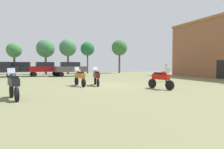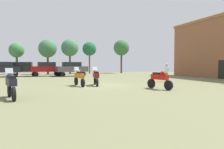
# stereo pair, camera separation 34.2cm
# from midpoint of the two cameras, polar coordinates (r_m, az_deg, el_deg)

# --- Properties ---
(ground_plane) EXTENTS (44.00, 52.00, 0.02)m
(ground_plane) POSITION_cam_midpoint_polar(r_m,az_deg,el_deg) (16.66, -3.01, -3.05)
(ground_plane) COLOR #70734D
(motorcycle_3) EXTENTS (0.63, 2.20, 1.47)m
(motorcycle_3) POSITION_cam_midpoint_polar(r_m,az_deg,el_deg) (16.64, -4.87, -0.53)
(motorcycle_3) COLOR black
(motorcycle_3) RESTS_ON ground
(motorcycle_4) EXTENTS (0.85, 2.10, 1.49)m
(motorcycle_4) POSITION_cam_midpoint_polar(r_m,az_deg,el_deg) (14.51, 12.60, -1.05)
(motorcycle_4) COLOR black
(motorcycle_4) RESTS_ON ground
(motorcycle_6) EXTENTS (0.77, 2.09, 1.50)m
(motorcycle_6) POSITION_cam_midpoint_polar(r_m,az_deg,el_deg) (11.23, -26.13, -2.38)
(motorcycle_6) COLOR black
(motorcycle_6) RESTS_ON ground
(motorcycle_7) EXTENTS (0.69, 2.17, 1.48)m
(motorcycle_7) POSITION_cam_midpoint_polar(r_m,az_deg,el_deg) (16.40, -9.42, -0.60)
(motorcycle_7) COLOR black
(motorcycle_7) RESTS_ON ground
(car_1) EXTENTS (4.38, 2.00, 2.00)m
(car_1) POSITION_cam_midpoint_polar(r_m,az_deg,el_deg) (30.73, -28.47, 1.51)
(car_1) COLOR black
(car_1) RESTS_ON ground
(car_2) EXTENTS (4.48, 2.27, 2.00)m
(car_2) POSITION_cam_midpoint_polar(r_m,az_deg,el_deg) (30.90, -18.22, 1.72)
(car_2) COLOR black
(car_2) RESTS_ON ground
(car_3) EXTENTS (4.40, 2.05, 2.00)m
(car_3) POSITION_cam_midpoint_polar(r_m,az_deg,el_deg) (31.59, -23.83, 1.64)
(car_3) COLOR black
(car_3) RESTS_ON ground
(car_4) EXTENTS (4.56, 2.57, 2.00)m
(car_4) POSITION_cam_midpoint_polar(r_m,az_deg,el_deg) (29.85, -11.68, 1.77)
(car_4) COLOR black
(car_4) RESTS_ON ground
(person_1) EXTENTS (0.48, 0.48, 1.77)m
(person_1) POSITION_cam_midpoint_polar(r_m,az_deg,el_deg) (20.73, 14.20, 0.93)
(person_1) COLOR #1F304C
(person_1) RESTS_ON ground
(tree_1) EXTENTS (2.98, 2.98, 6.05)m
(tree_1) POSITION_cam_midpoint_polar(r_m,az_deg,el_deg) (37.25, -12.24, 7.13)
(tree_1) COLOR brown
(tree_1) RESTS_ON ground
(tree_3) EXTENTS (3.06, 3.06, 5.89)m
(tree_3) POSITION_cam_midpoint_polar(r_m,az_deg,el_deg) (37.15, -17.99, 6.76)
(tree_3) COLOR brown
(tree_3) RESTS_ON ground
(tree_4) EXTENTS (2.47, 2.47, 5.26)m
(tree_4) POSITION_cam_midpoint_polar(r_m,az_deg,el_deg) (38.26, -25.46, 5.96)
(tree_4) COLOR brown
(tree_4) RESTS_ON ground
(tree_5) EXTENTS (2.51, 2.51, 5.74)m
(tree_5) POSITION_cam_midpoint_polar(r_m,az_deg,el_deg) (38.19, -6.97, 6.95)
(tree_5) COLOR brown
(tree_5) RESTS_ON ground
(tree_6) EXTENTS (3.00, 3.00, 6.36)m
(tree_6) POSITION_cam_midpoint_polar(r_m,az_deg,el_deg) (40.33, 1.80, 7.27)
(tree_6) COLOR brown
(tree_6) RESTS_ON ground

